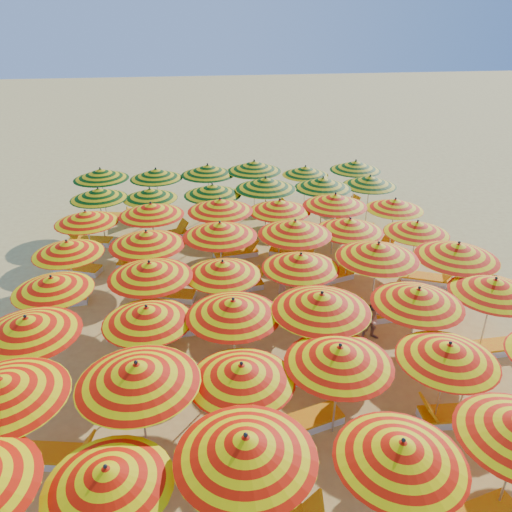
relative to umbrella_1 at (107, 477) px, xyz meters
name	(u,v)px	position (x,y,z in m)	size (l,w,h in m)	color
ground	(258,307)	(3.56, 7.80, -2.00)	(120.00, 120.00, 0.00)	#E8C867
umbrella_1	(107,477)	(0.00, 0.00, 0.00)	(2.28, 2.28, 2.27)	silver
umbrella_2	(246,447)	(2.26, 0.05, 0.28)	(2.94, 2.94, 2.59)	silver
umbrella_3	(402,451)	(4.85, -0.26, 0.13)	(2.36, 2.36, 2.42)	silver
umbrella_6	(1,388)	(-2.17, 2.04, 0.31)	(2.98, 2.98, 2.63)	silver
umbrella_7	(137,373)	(0.36, 2.11, 0.32)	(3.20, 3.20, 2.64)	silver
umbrella_8	(242,373)	(2.42, 2.13, 0.08)	(2.94, 2.94, 2.37)	silver
umbrella_9	(339,355)	(4.52, 2.29, 0.19)	(2.82, 2.82, 2.49)	silver
umbrella_10	(449,352)	(6.94, 2.21, 0.08)	(2.39, 2.39, 2.36)	silver
umbrella_12	(27,326)	(-2.29, 4.26, 0.22)	(3.16, 3.16, 2.53)	silver
umbrella_13	(147,315)	(0.38, 4.59, 0.07)	(2.55, 2.55, 2.36)	silver
umbrella_14	(233,308)	(2.47, 4.41, 0.20)	(3.01, 3.01, 2.50)	silver
umbrella_15	(322,302)	(4.62, 4.21, 0.31)	(3.01, 3.01, 2.63)	silver
umbrella_16	(418,296)	(7.17, 4.32, 0.19)	(2.45, 2.45, 2.49)	silver
umbrella_17	(494,287)	(9.41, 4.58, 0.15)	(2.92, 2.92, 2.45)	silver
umbrella_18	(52,284)	(-2.27, 6.53, 0.04)	(2.19, 2.19, 2.32)	silver
umbrella_19	(150,270)	(0.35, 6.64, 0.22)	(2.58, 2.58, 2.52)	silver
umbrella_20	(223,268)	(2.39, 6.74, 0.06)	(2.81, 2.81, 2.35)	silver
umbrella_21	(301,261)	(4.66, 6.74, 0.13)	(2.96, 2.96, 2.43)	silver
umbrella_22	(378,251)	(6.98, 6.74, 0.32)	(2.75, 2.75, 2.63)	silver
umbrella_23	(458,251)	(9.33, 6.45, 0.30)	(3.28, 3.28, 2.62)	silver
umbrella_24	(67,248)	(-2.30, 8.79, 0.05)	(2.83, 2.83, 2.33)	silver
umbrella_25	(147,238)	(0.15, 8.73, 0.24)	(3.03, 3.03, 2.54)	silver
umbrella_26	(220,230)	(2.48, 9.02, 0.28)	(2.85, 2.85, 2.59)	silver
umbrella_27	(295,228)	(4.92, 8.82, 0.29)	(3.10, 3.10, 2.60)	silver
umbrella_28	(350,225)	(6.88, 9.12, 0.14)	(2.40, 2.40, 2.43)	silver
umbrella_29	(417,227)	(9.13, 8.78, 0.06)	(2.93, 2.93, 2.35)	silver
umbrella_30	(86,217)	(-2.13, 11.21, 0.09)	(2.51, 2.51, 2.37)	silver
umbrella_31	(151,209)	(0.15, 11.35, 0.20)	(2.43, 2.43, 2.50)	silver
umbrella_32	(220,205)	(2.65, 11.30, 0.25)	(2.56, 2.56, 2.56)	silver
umbrella_33	(280,206)	(4.84, 11.17, 0.16)	(2.98, 2.98, 2.46)	silver
umbrella_34	(335,200)	(6.96, 11.23, 0.26)	(2.80, 2.80, 2.56)	silver
umbrella_35	(395,204)	(9.27, 11.06, 0.04)	(2.30, 2.30, 2.32)	silver
umbrella_36	(98,194)	(-2.04, 13.62, 0.10)	(2.96, 2.96, 2.39)	silver
umbrella_37	(150,194)	(-0.02, 13.53, 0.04)	(2.66, 2.66, 2.32)	silver
umbrella_38	(212,190)	(2.48, 13.30, 0.16)	(3.06, 3.06, 2.46)	silver
umbrella_39	(266,183)	(4.65, 13.33, 0.33)	(2.97, 2.97, 2.65)	silver
umbrella_40	(323,183)	(7.06, 13.40, 0.21)	(2.84, 2.84, 2.51)	silver
umbrella_41	(370,181)	(9.17, 13.64, 0.13)	(2.38, 2.38, 2.42)	silver
umbrella_42	(101,174)	(-2.24, 15.87, 0.23)	(2.55, 2.55, 2.53)	silver
umbrella_43	(156,174)	(0.13, 15.80, 0.16)	(2.38, 2.38, 2.45)	silver
umbrella_44	(208,170)	(2.41, 15.82, 0.23)	(2.50, 2.50, 2.54)	silver
umbrella_45	(254,166)	(4.51, 15.82, 0.32)	(2.62, 2.62, 2.64)	silver
umbrella_46	(305,171)	(6.89, 15.88, -0.01)	(2.59, 2.59, 2.26)	silver
umbrella_47	(356,166)	(9.21, 15.70, 0.19)	(2.74, 2.74, 2.49)	silver
lounger_3	(57,456)	(-1.57, 2.28, -1.85)	(1.81, 0.91, 0.69)	white
lounger_4	(305,422)	(3.92, 2.51, -1.85)	(1.83, 1.04, 0.69)	white
lounger_5	(454,415)	(7.44, 2.24, -1.85)	(1.76, 0.66, 0.69)	white
lounger_7	(298,374)	(4.12, 4.17, -1.85)	(1.77, 0.72, 0.69)	white
lounger_8	(499,346)	(10.01, 4.57, -1.85)	(1.76, 0.65, 0.69)	white
lounger_9	(139,336)	(-0.16, 6.45, -1.85)	(1.82, 1.18, 0.69)	white
lounger_10	(205,325)	(1.79, 6.79, -1.85)	(1.78, 0.73, 0.69)	white
lounger_11	(387,314)	(7.48, 6.61, -1.85)	(1.77, 0.70, 0.69)	white
lounger_12	(59,300)	(-2.90, 8.86, -1.85)	(1.77, 0.72, 0.69)	white
lounger_13	(168,295)	(0.65, 8.71, -1.85)	(1.82, 1.01, 0.69)	white
lounger_14	(239,285)	(3.07, 9.00, -1.85)	(1.81, 0.87, 0.69)	white
lounger_15	(331,276)	(6.38, 9.19, -1.85)	(1.83, 1.08, 0.69)	white
lounger_16	(428,279)	(9.73, 8.57, -1.85)	(1.82, 1.23, 0.69)	white
lounger_17	(77,268)	(-2.73, 11.05, -1.85)	(1.83, 1.14, 0.69)	white
lounger_18	(140,264)	(-0.45, 11.11, -1.85)	(1.82, 0.94, 0.69)	white
lounger_19	(237,253)	(3.24, 11.54, -1.85)	(1.80, 0.86, 0.69)	white
lounger_20	(291,252)	(5.34, 11.34, -1.85)	(1.82, 1.21, 0.69)	white
lounger_21	(376,248)	(8.76, 11.18, -1.85)	(1.83, 1.12, 0.69)	white
lounger_22	(90,241)	(-2.63, 13.46, -1.85)	(1.82, 0.94, 0.69)	white
lounger_23	(169,235)	(0.57, 13.56, -1.85)	(1.82, 1.21, 0.69)	white
lounger_24	(226,233)	(2.98, 13.47, -1.85)	(1.80, 0.84, 0.69)	white
lounger_25	(306,229)	(6.46, 13.46, -1.85)	(1.82, 0.96, 0.69)	white
lounger_26	(353,226)	(8.58, 13.52, -1.85)	(1.82, 1.21, 0.69)	white
lounger_27	(121,217)	(-1.64, 15.96, -1.85)	(1.81, 0.88, 0.69)	white
lounger_28	(146,218)	(-0.47, 15.64, -1.85)	(1.79, 0.78, 0.69)	white
lounger_29	(267,210)	(5.10, 15.82, -1.85)	(1.80, 0.81, 0.69)	white
lounger_30	(342,208)	(8.70, 15.59, -1.85)	(1.83, 1.10, 0.69)	white
beachgoer_b	(374,319)	(6.64, 5.61, -1.29)	(0.69, 0.54, 1.42)	tan
beachgoer_a	(282,285)	(4.37, 7.98, -1.37)	(0.46, 0.30, 1.27)	tan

